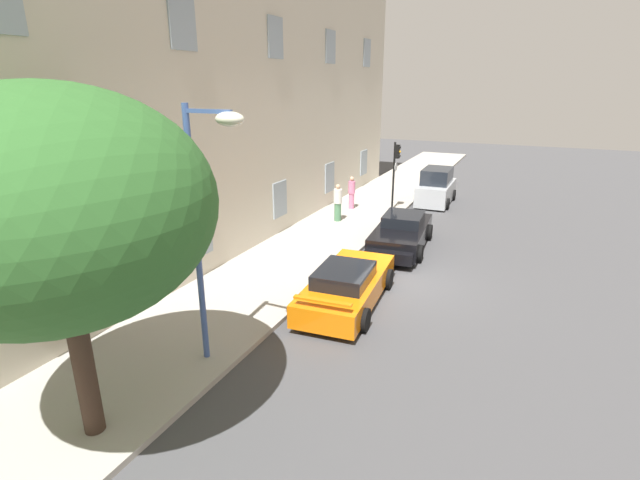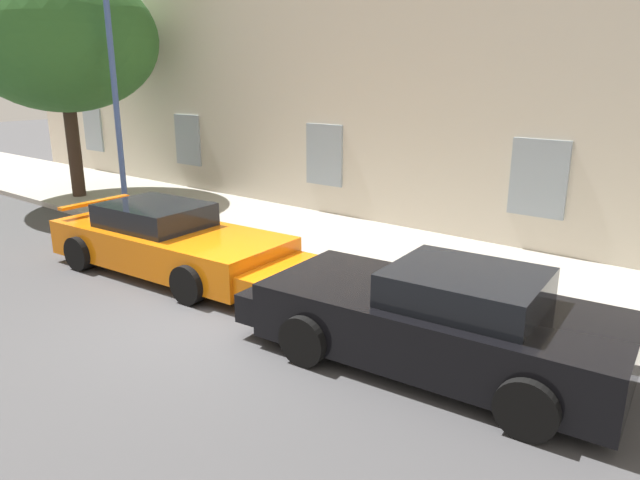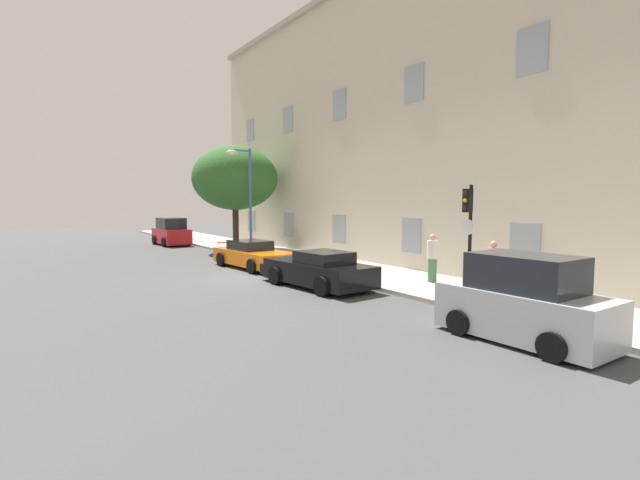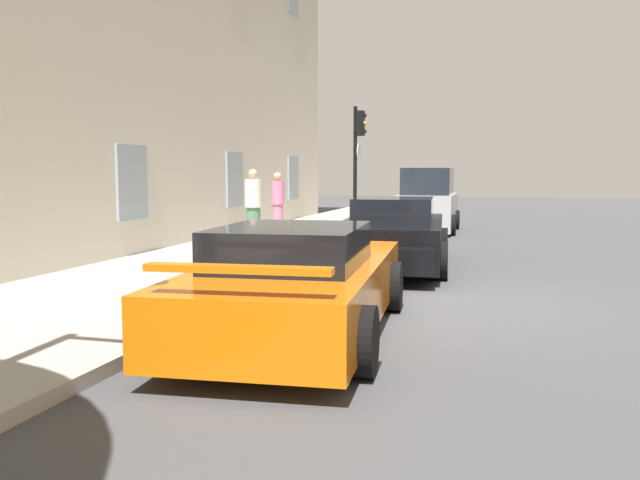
% 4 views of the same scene
% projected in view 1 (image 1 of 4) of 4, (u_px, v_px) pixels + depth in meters
% --- Properties ---
extents(ground_plane, '(80.00, 80.00, 0.00)m').
position_uv_depth(ground_plane, '(397.00, 280.00, 15.66)').
color(ground_plane, '#444447').
extents(sidewalk, '(60.00, 3.91, 0.14)m').
position_uv_depth(sidewalk, '(292.00, 260.00, 17.22)').
color(sidewalk, '#A8A399').
rests_on(sidewalk, ground).
extents(building_facade, '(32.95, 3.99, 13.71)m').
position_uv_depth(building_facade, '(195.00, 65.00, 16.51)').
color(building_facade, beige).
rests_on(building_facade, ground).
extents(sportscar_red_lead, '(5.23, 2.32, 1.24)m').
position_uv_depth(sportscar_red_lead, '(349.00, 283.00, 14.02)').
color(sportscar_red_lead, orange).
rests_on(sportscar_red_lead, ground).
extents(sportscar_yellow_flank, '(4.95, 2.37, 1.31)m').
position_uv_depth(sportscar_yellow_flank, '(401.00, 235.00, 18.43)').
color(sportscar_yellow_flank, black).
rests_on(sportscar_yellow_flank, ground).
extents(hatchback_distant, '(3.70, 1.86, 1.92)m').
position_uv_depth(hatchback_distant, '(436.00, 188.00, 25.36)').
color(hatchback_distant, '#B2B7BC').
rests_on(hatchback_distant, ground).
extents(tree_near_kerb, '(5.10, 5.10, 6.20)m').
position_uv_depth(tree_near_kerb, '(54.00, 208.00, 7.35)').
color(tree_near_kerb, '#38281E').
rests_on(tree_near_kerb, sidewalk).
extents(traffic_light, '(0.44, 0.36, 3.40)m').
position_uv_depth(traffic_light, '(396.00, 164.00, 23.05)').
color(traffic_light, black).
rests_on(traffic_light, sidewalk).
extents(street_lamp, '(0.44, 1.42, 5.76)m').
position_uv_depth(street_lamp, '(209.00, 193.00, 9.62)').
color(street_lamp, '#3F5999').
rests_on(street_lamp, sidewalk).
extents(pedestrian_admiring, '(0.47, 0.47, 1.73)m').
position_uv_depth(pedestrian_admiring, '(338.00, 202.00, 21.62)').
color(pedestrian_admiring, '#4C7F59').
rests_on(pedestrian_admiring, sidewalk).
extents(pedestrian_strolling, '(0.48, 0.48, 1.65)m').
position_uv_depth(pedestrian_strolling, '(352.00, 192.00, 23.78)').
color(pedestrian_strolling, pink).
rests_on(pedestrian_strolling, sidewalk).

